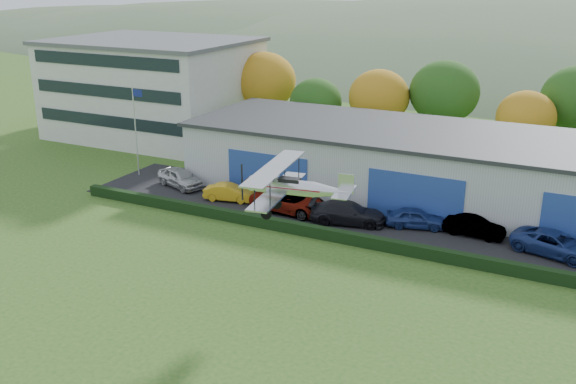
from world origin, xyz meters
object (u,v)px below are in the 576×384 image
at_px(car_6, 556,244).
at_px(biplane, 291,186).
at_px(car_2, 289,201).
at_px(office_block, 154,88).
at_px(hangar, 436,165).
at_px(car_0, 180,178).
at_px(car_4, 415,218).
at_px(car_3, 348,213).
at_px(car_1, 229,192).
at_px(car_5, 474,227).
at_px(flagpole, 136,123).

height_order(car_6, biplane, biplane).
bearing_deg(car_2, office_block, 59.06).
relative_size(hangar, office_block, 1.97).
distance_m(hangar, car_0, 21.03).
bearing_deg(car_4, car_3, 90.94).
relative_size(car_1, car_4, 0.97).
relative_size(car_1, car_2, 0.68).
height_order(car_2, car_6, car_2).
xyz_separation_m(hangar, car_5, (4.48, -6.83, -1.94)).
bearing_deg(biplane, car_2, 108.34).
relative_size(car_5, biplane, 0.57).
xyz_separation_m(car_2, car_5, (13.37, 1.45, -0.15)).
height_order(car_1, biplane, biplane).
xyz_separation_m(car_1, car_4, (14.69, 1.06, 0.04)).
relative_size(car_3, car_4, 1.32).
bearing_deg(car_1, flagpole, 66.27).
xyz_separation_m(car_5, biplane, (-7.51, -13.07, 5.73)).
bearing_deg(car_5, hangar, 37.01).
relative_size(car_1, biplane, 0.56).
bearing_deg(car_4, car_6, -109.44).
bearing_deg(car_3, biplane, 172.07).
distance_m(car_2, car_4, 9.42).
bearing_deg(car_5, biplane, 153.84).
xyz_separation_m(flagpole, car_5, (29.36, -0.85, -4.06)).
bearing_deg(car_5, car_0, 94.34).
height_order(car_0, car_2, car_2).
distance_m(hangar, flagpole, 25.68).
bearing_deg(car_1, car_2, -103.57).
height_order(office_block, car_1, office_block).
distance_m(office_block, car_6, 45.39).
relative_size(hangar, car_5, 9.98).
height_order(car_4, car_5, car_4).
xyz_separation_m(office_block, car_2, (24.11, -15.30, -4.34)).
bearing_deg(car_5, car_6, -95.44).
distance_m(car_0, car_4, 20.17).
xyz_separation_m(car_0, biplane, (16.68, -12.82, 5.61)).
bearing_deg(office_block, car_0, -46.71).
relative_size(office_block, flagpole, 2.57).
xyz_separation_m(car_2, car_4, (9.34, 1.18, -0.12)).
xyz_separation_m(car_5, car_6, (5.24, -0.85, 0.08)).
bearing_deg(car_5, flagpole, 92.08).
relative_size(flagpole, car_3, 1.47).
height_order(hangar, biplane, biplane).
bearing_deg(car_2, car_5, -82.35).
height_order(office_block, car_6, office_block).
relative_size(office_block, car_3, 3.78).
bearing_deg(car_4, biplane, 148.92).
xyz_separation_m(office_block, car_6, (42.72, -14.70, -4.41)).
bearing_deg(car_1, car_3, -104.01).
distance_m(car_2, car_6, 18.62).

